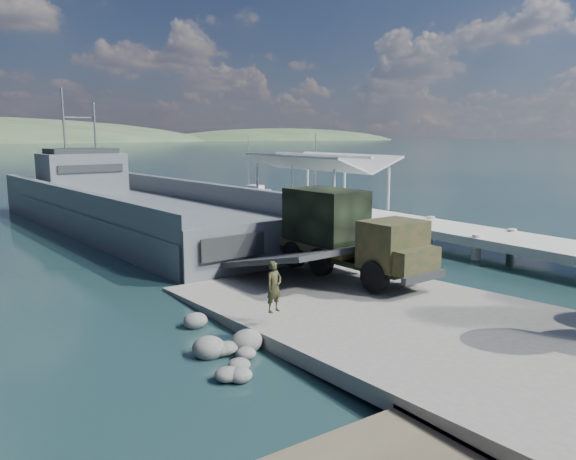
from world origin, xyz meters
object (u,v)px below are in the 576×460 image
object	(u,v)px
military_truck	(346,233)
soldier	(274,298)
landing_craft	(137,216)
pier	(329,202)
sailboat_far	(250,192)
sailboat_near	(316,202)

from	to	relation	value
military_truck	soldier	size ratio (longest dim) A/B	4.74
landing_craft	military_truck	distance (m)	20.51
military_truck	pier	bearing A→B (deg)	50.61
landing_craft	sailboat_far	world-z (taller)	landing_craft
landing_craft	sailboat_far	xyz separation A→B (m)	(18.66, 15.37, -0.58)
sailboat_near	military_truck	bearing A→B (deg)	-137.58
military_truck	soldier	distance (m)	7.50
pier	military_truck	size ratio (longest dim) A/B	5.38
sailboat_near	sailboat_far	bearing A→B (deg)	78.60
pier	sailboat_far	size ratio (longest dim) A/B	6.65
pier	landing_craft	bearing A→B (deg)	156.45
pier	soldier	bearing A→B (deg)	-133.00
pier	military_truck	distance (m)	18.15
sailboat_far	pier	bearing A→B (deg)	-120.03
sailboat_near	sailboat_far	size ratio (longest dim) A/B	1.07
pier	soldier	size ratio (longest dim) A/B	25.47
military_truck	sailboat_near	bearing A→B (deg)	52.02
military_truck	sailboat_far	distance (m)	39.28
landing_craft	sailboat_far	distance (m)	24.18
pier	military_truck	xyz separation A→B (m)	(-10.76, -14.59, 0.76)
sailboat_far	sailboat_near	bearing A→B (deg)	-104.16
pier	sailboat_near	world-z (taller)	sailboat_near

